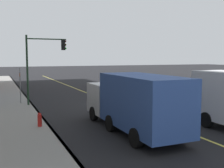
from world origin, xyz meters
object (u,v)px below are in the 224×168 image
object	(u,v)px
truck_blue	(134,101)
street_sign_post	(20,84)
fire_hydrant	(40,121)
traffic_light_mast	(42,58)
car_black	(114,87)
car_green	(163,95)
pedestrian_with_backpack	(104,99)

from	to	relation	value
truck_blue	street_sign_post	distance (m)	12.33
street_sign_post	fire_hydrant	bearing A→B (deg)	-178.00
traffic_light_mast	fire_hydrant	world-z (taller)	traffic_light_mast
truck_blue	fire_hydrant	xyz separation A→B (m)	(2.55, 4.68, -1.22)
street_sign_post	car_black	bearing A→B (deg)	-68.26
car_green	traffic_light_mast	distance (m)	10.60
car_green	car_black	size ratio (longest dim) A/B	0.98
fire_hydrant	car_green	bearing A→B (deg)	-70.91
truck_blue	traffic_light_mast	xyz separation A→B (m)	(10.18, 3.26, 2.30)
car_black	street_sign_post	size ratio (longest dim) A/B	1.29
traffic_light_mast	street_sign_post	world-z (taller)	traffic_light_mast
truck_blue	street_sign_post	world-z (taller)	truck_blue
car_black	fire_hydrant	size ratio (longest dim) A/B	4.29
car_green	pedestrian_with_backpack	size ratio (longest dim) A/B	2.40
car_green	pedestrian_with_backpack	bearing A→B (deg)	93.45
car_black	street_sign_post	world-z (taller)	street_sign_post
car_black	fire_hydrant	xyz separation A→B (m)	(-12.91, 10.20, -0.21)
truck_blue	fire_hydrant	size ratio (longest dim) A/B	8.97
car_black	fire_hydrant	world-z (taller)	car_black
car_green	truck_blue	world-z (taller)	truck_blue
truck_blue	fire_hydrant	bearing A→B (deg)	61.37
pedestrian_with_backpack	traffic_light_mast	distance (m)	6.45
truck_blue	fire_hydrant	distance (m)	5.47
traffic_light_mast	fire_hydrant	bearing A→B (deg)	169.47
car_green	traffic_light_mast	size ratio (longest dim) A/B	0.68
truck_blue	traffic_light_mast	distance (m)	10.94
pedestrian_with_backpack	traffic_light_mast	size ratio (longest dim) A/B	0.28
car_black	street_sign_post	bearing A→B (deg)	111.74
truck_blue	traffic_light_mast	world-z (taller)	traffic_light_mast
car_green	truck_blue	bearing A→B (deg)	135.94
street_sign_post	fire_hydrant	world-z (taller)	street_sign_post
car_green	fire_hydrant	size ratio (longest dim) A/B	4.23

